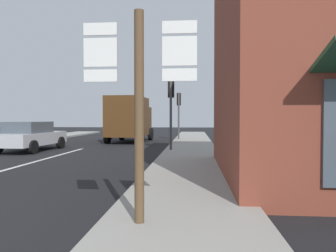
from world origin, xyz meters
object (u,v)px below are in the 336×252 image
sedan_far (31,136)px  delivery_truck (130,118)px  traffic_light_near_right (171,98)px  traffic_light_far_right (179,105)px  route_sign_post (139,101)px

sedan_far → delivery_truck: delivery_truck is taller
traffic_light_near_right → traffic_light_far_right: bearing=90.0°
route_sign_post → traffic_light_far_right: traffic_light_far_right is taller
delivery_truck → traffic_light_far_right: bearing=24.9°
traffic_light_near_right → delivery_truck: bearing=118.2°
traffic_light_near_right → traffic_light_far_right: traffic_light_near_right is taller
sedan_far → traffic_light_near_right: (7.07, -0.03, 1.86)m
traffic_light_far_right → delivery_truck: bearing=-155.1°
route_sign_post → traffic_light_near_right: bearing=91.7°
delivery_truck → traffic_light_far_right: 3.75m
delivery_truck → route_sign_post: 17.06m
route_sign_post → traffic_light_far_right: 18.21m
sedan_far → delivery_truck: 7.26m
sedan_far → route_sign_post: size_ratio=1.34×
delivery_truck → traffic_light_far_right: size_ratio=1.47×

